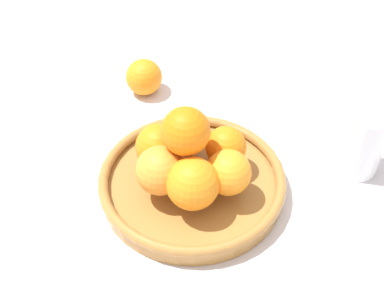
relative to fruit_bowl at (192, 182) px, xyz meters
name	(u,v)px	position (x,y,z in m)	size (l,w,h in m)	color
ground_plane	(192,191)	(0.00, 0.00, -0.02)	(4.00, 4.00, 0.00)	silver
fruit_bowl	(192,182)	(0.00, 0.00, 0.00)	(0.30, 0.30, 0.04)	#A57238
orange_pile	(189,157)	(0.00, 0.01, 0.06)	(0.18, 0.19, 0.13)	orange
stray_orange	(144,77)	(0.28, -0.02, 0.02)	(0.07, 0.07, 0.07)	orange
drinking_glass	(363,142)	(-0.06, -0.27, 0.04)	(0.07, 0.07, 0.12)	white
napkin_folded	(373,240)	(-0.20, -0.21, -0.02)	(0.13, 0.13, 0.01)	silver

